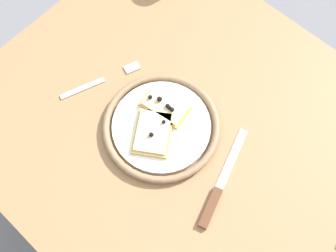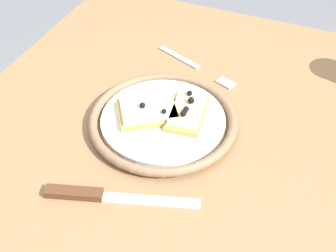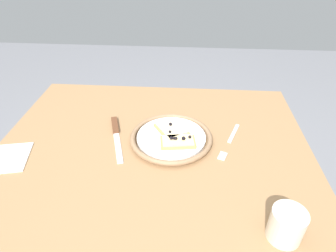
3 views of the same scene
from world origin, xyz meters
name	(u,v)px [view 3 (image 3 of 3)]	position (x,y,z in m)	size (l,w,h in m)	color
dining_table	(154,169)	(0.00, 0.00, 0.65)	(0.99, 0.81, 0.75)	#936D47
plate	(171,138)	(-0.06, -0.04, 0.76)	(0.27, 0.27, 0.02)	white
pizza_slice_near	(178,141)	(-0.08, 0.00, 0.77)	(0.11, 0.07, 0.03)	tan
pizza_slice_far	(172,129)	(-0.06, -0.07, 0.77)	(0.13, 0.13, 0.03)	tan
knife	(116,131)	(0.13, -0.07, 0.75)	(0.09, 0.23, 0.01)	silver
fork	(230,141)	(-0.24, -0.04, 0.75)	(0.09, 0.19, 0.00)	#B9B9B9
cup	(286,225)	(-0.33, 0.29, 0.79)	(0.08, 0.08, 0.08)	beige
napkin	(9,158)	(0.42, 0.09, 0.75)	(0.11, 0.13, 0.00)	white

